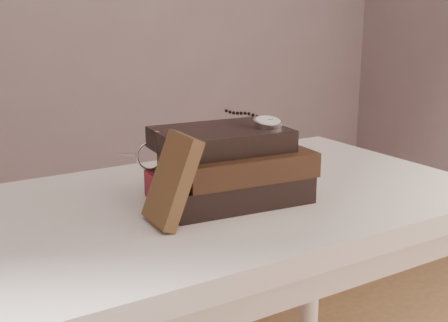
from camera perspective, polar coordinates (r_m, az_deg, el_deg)
table at (r=1.16m, az=-0.17°, el=-7.61°), size 1.00×0.60×0.75m
book_stack at (r=1.08m, az=0.53°, el=-0.56°), size 0.29×0.21×0.13m
journal at (r=0.96m, az=-5.06°, el=-1.82°), size 0.08×0.10×0.15m
pocket_watch at (r=1.09m, az=4.12°, el=3.81°), size 0.06×0.16×0.02m
eyeglasses at (r=1.12m, az=-5.94°, el=0.65°), size 0.12×0.14×0.05m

